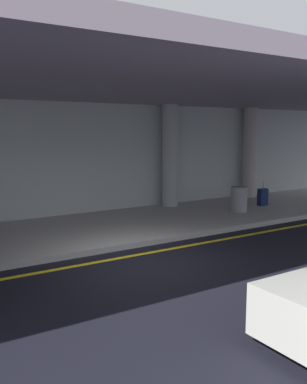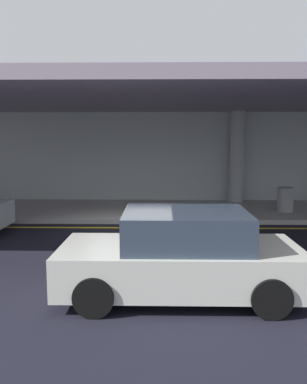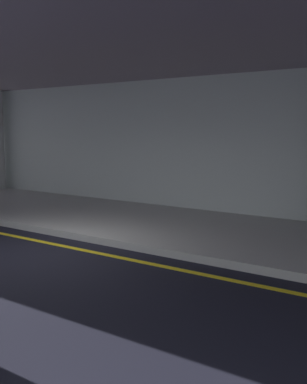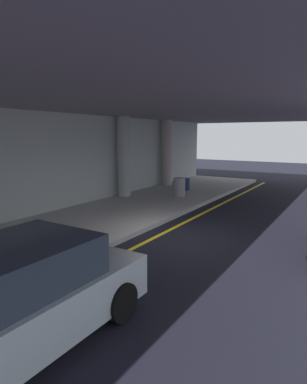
# 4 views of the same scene
# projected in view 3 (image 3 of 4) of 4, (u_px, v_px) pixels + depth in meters

# --- Properties ---
(ground_plane) EXTENTS (60.00, 60.00, 0.00)m
(ground_plane) POSITION_uv_depth(u_px,v_px,m) (45.00, 251.00, 9.04)
(ground_plane) COLOR black
(sidewalk) EXTENTS (26.00, 4.20, 0.15)m
(sidewalk) POSITION_uv_depth(u_px,v_px,m) (140.00, 222.00, 11.53)
(sidewalk) COLOR #A9A9A7
(sidewalk) RESTS_ON ground
(lane_stripe_yellow) EXTENTS (26.00, 0.14, 0.01)m
(lane_stripe_yellow) POSITION_uv_depth(u_px,v_px,m) (63.00, 246.00, 9.42)
(lane_stripe_yellow) COLOR yellow
(lane_stripe_yellow) RESTS_ON ground
(ceiling_overhang) EXTENTS (28.00, 13.20, 0.30)m
(ceiling_overhang) POSITION_uv_depth(u_px,v_px,m) (126.00, 60.00, 10.62)
(ceiling_overhang) COLOR gray
(ceiling_overhang) RESTS_ON support_column_far_left
(terminal_back_wall) EXTENTS (26.00, 0.30, 3.80)m
(terminal_back_wall) POSITION_uv_depth(u_px,v_px,m) (188.00, 146.00, 13.11)
(terminal_back_wall) COLOR #B3BCBA
(terminal_back_wall) RESTS_ON ground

